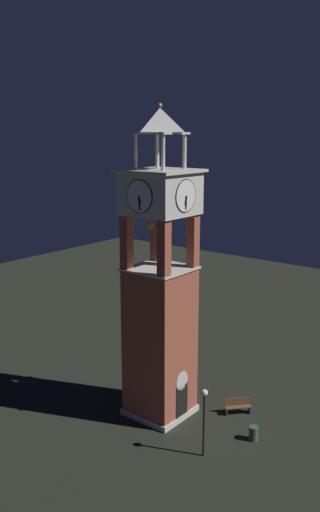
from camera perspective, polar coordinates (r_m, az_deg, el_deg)
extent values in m
plane|color=black|center=(33.81, 0.00, -16.29)|extent=(80.00, 80.00, 0.00)
cube|color=#9E4C38|center=(31.87, 0.00, -9.26)|extent=(3.22, 3.22, 8.94)
cube|color=beige|center=(33.73, 0.00, -16.04)|extent=(3.42, 3.42, 0.35)
cube|color=black|center=(32.40, 2.33, -15.38)|extent=(1.10, 0.04, 2.20)
cylinder|color=beige|center=(31.76, 2.36, -13.15)|extent=(1.10, 0.04, 1.10)
cube|color=#9E4C38|center=(28.29, 0.43, 0.72)|extent=(0.56, 0.56, 3.16)
cube|color=#9E4C38|center=(30.38, 3.53, 1.54)|extent=(0.56, 0.56, 3.16)
cube|color=#9E4C38|center=(29.96, -3.57, 1.38)|extent=(0.56, 0.56, 3.16)
cube|color=#9E4C38|center=(31.95, -0.38, 2.13)|extent=(0.56, 0.56, 3.16)
cube|color=beige|center=(30.45, 0.00, -1.34)|extent=(3.38, 3.38, 0.12)
cone|color=brown|center=(30.43, 1.04, 3.17)|extent=(0.54, 0.54, 0.49)
cone|color=brown|center=(30.48, -0.93, 3.19)|extent=(0.56, 0.56, 0.41)
cone|color=brown|center=(29.72, -1.31, 2.94)|extent=(0.42, 0.42, 0.48)
cone|color=brown|center=(29.27, -0.31, 2.79)|extent=(0.57, 0.57, 0.49)
cone|color=brown|center=(29.67, 1.27, 2.92)|extent=(0.36, 0.36, 0.36)
cube|color=beige|center=(29.69, 0.00, 6.67)|extent=(3.46, 3.46, 2.33)
cylinder|color=white|center=(28.64, 2.76, 6.42)|extent=(1.77, 0.05, 1.77)
torus|color=black|center=(28.64, 2.76, 6.42)|extent=(1.80, 0.06, 1.80)
cube|color=black|center=(28.60, 2.80, 5.98)|extent=(0.17, 0.03, 0.45)
cube|color=black|center=(28.63, 2.82, 5.71)|extent=(0.11, 0.03, 0.71)
cylinder|color=white|center=(30.81, -2.56, 6.88)|extent=(1.77, 0.05, 1.77)
torus|color=black|center=(30.81, -2.56, 6.88)|extent=(1.80, 0.06, 1.80)
cube|color=black|center=(30.84, -2.70, 6.48)|extent=(0.17, 0.03, 0.45)
cube|color=black|center=(30.87, -2.67, 6.23)|extent=(0.11, 0.03, 0.71)
cylinder|color=white|center=(28.35, -2.22, 6.36)|extent=(0.05, 1.77, 1.77)
torus|color=black|center=(28.35, -2.22, 6.36)|extent=(0.06, 1.80, 1.80)
cube|color=black|center=(28.30, -2.22, 5.91)|extent=(0.03, 0.17, 0.45)
cube|color=black|center=(28.33, -2.25, 5.64)|extent=(0.03, 0.11, 0.71)
cylinder|color=white|center=(31.07, 2.02, 6.94)|extent=(0.05, 1.77, 1.77)
torus|color=black|center=(31.07, 2.02, 6.94)|extent=(0.06, 1.80, 1.80)
cube|color=black|center=(31.12, 2.15, 6.54)|extent=(0.03, 0.17, 0.45)
cube|color=black|center=(31.14, 2.12, 6.30)|extent=(0.03, 0.11, 0.71)
cube|color=beige|center=(29.58, 0.00, 9.07)|extent=(3.82, 3.82, 0.16)
cylinder|color=beige|center=(28.20, 0.31, 10.93)|extent=(0.22, 0.22, 1.86)
cylinder|color=beige|center=(29.71, 2.63, 11.02)|extent=(0.22, 0.22, 1.86)
cylinder|color=beige|center=(29.41, -2.65, 11.00)|extent=(0.22, 0.22, 1.86)
cylinder|color=beige|center=(30.87, -0.29, 11.10)|extent=(0.22, 0.22, 1.86)
cube|color=beige|center=(29.52, 0.00, 12.94)|extent=(2.34, 2.34, 0.12)
pyramid|color=beige|center=(29.52, 0.00, 14.29)|extent=(2.34, 2.34, 1.27)
sphere|color=#B79338|center=(29.55, 0.00, 15.75)|extent=(0.24, 0.24, 0.24)
cube|color=brown|center=(33.77, 8.30, -15.61)|extent=(1.48, 1.40, 0.06)
cube|color=brown|center=(33.80, 8.22, -15.05)|extent=(1.22, 1.11, 0.44)
cube|color=#2D2D33|center=(34.09, 9.49, -15.82)|extent=(0.32, 0.35, 0.42)
cube|color=#2D2D33|center=(33.69, 7.07, -16.11)|extent=(0.32, 0.35, 0.42)
cylinder|color=black|center=(29.15, 4.69, -17.63)|extent=(0.12, 0.12, 3.42)
sphere|color=#F9EFCC|center=(28.24, 4.76, -14.32)|extent=(0.36, 0.36, 0.36)
cylinder|color=#38513D|center=(31.43, 9.93, -18.11)|extent=(0.52, 0.52, 0.80)
ellipsoid|color=#234C28|center=(35.80, 0.20, -13.83)|extent=(1.26, 1.26, 0.78)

